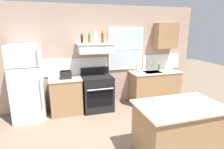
{
  "coord_description": "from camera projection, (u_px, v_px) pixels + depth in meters",
  "views": [
    {
      "loc": [
        -1.21,
        -2.64,
        2.11
      ],
      "look_at": [
        -0.05,
        1.2,
        1.1
      ],
      "focal_mm": 29.57,
      "sensor_mm": 36.0,
      "label": 1
    }
  ],
  "objects": [
    {
      "name": "bottle_amber_wine",
      "position": [
        102.0,
        38.0,
        4.6
      ],
      "size": [
        0.07,
        0.07,
        0.3
      ],
      "color": "brown",
      "rests_on": "range_hood_shelf"
    },
    {
      "name": "stove_range",
      "position": [
        97.0,
        93.0,
        4.85
      ],
      "size": [
        0.76,
        0.69,
        1.09
      ],
      "color": "black",
      "rests_on": "ground_plane"
    },
    {
      "name": "bottle_brown_stout",
      "position": [
        82.0,
        39.0,
        4.53
      ],
      "size": [
        0.06,
        0.06,
        0.24
      ],
      "color": "#381E0F",
      "rests_on": "range_hood_shelf"
    },
    {
      "name": "dish_soap_bottle",
      "position": [
        159.0,
        67.0,
        5.38
      ],
      "size": [
        0.06,
        0.06,
        0.18
      ],
      "primitive_type": "cylinder",
      "color": "#268C3F",
      "rests_on": "counter_right_with_sink"
    },
    {
      "name": "ground_plane",
      "position": [
        134.0,
        149.0,
        3.31
      ],
      "size": [
        16.0,
        16.0,
        0.0
      ],
      "primitive_type": "plane",
      "color": "#7A6651"
    },
    {
      "name": "range_hood_shelf",
      "position": [
        96.0,
        48.0,
        4.66
      ],
      "size": [
        0.96,
        0.52,
        0.24
      ],
      "color": "silver"
    },
    {
      "name": "counter_right_with_sink",
      "position": [
        154.0,
        87.0,
        5.36
      ],
      "size": [
        1.43,
        0.63,
        0.91
      ],
      "color": "#9E754C",
      "rests_on": "ground_plane"
    },
    {
      "name": "sink_faucet",
      "position": [
        151.0,
        65.0,
        5.27
      ],
      "size": [
        0.03,
        0.17,
        0.28
      ],
      "color": "silver",
      "rests_on": "counter_right_with_sink"
    },
    {
      "name": "bottle_olive_oil_square",
      "position": [
        89.0,
        39.0,
        4.53
      ],
      "size": [
        0.06,
        0.06,
        0.26
      ],
      "color": "#4C601E",
      "rests_on": "range_hood_shelf"
    },
    {
      "name": "back_wall",
      "position": [
        104.0,
        57.0,
        5.05
      ],
      "size": [
        5.4,
        0.11,
        2.7
      ],
      "color": "tan",
      "rests_on": "ground_plane"
    },
    {
      "name": "toaster",
      "position": [
        65.0,
        75.0,
        4.5
      ],
      "size": [
        0.3,
        0.2,
        0.19
      ],
      "color": "black",
      "rests_on": "counter_left_of_stove"
    },
    {
      "name": "kitchen_island",
      "position": [
        178.0,
        130.0,
        3.07
      ],
      "size": [
        1.4,
        0.9,
        0.91
      ],
      "color": "#9E754C",
      "rests_on": "ground_plane"
    },
    {
      "name": "counter_left_of_stove",
      "position": [
        66.0,
        95.0,
        4.66
      ],
      "size": [
        0.79,
        0.63,
        0.91
      ],
      "color": "#9E754C",
      "rests_on": "ground_plane"
    },
    {
      "name": "paper_towel_roll",
      "position": [
        138.0,
        68.0,
        5.07
      ],
      "size": [
        0.11,
        0.11,
        0.27
      ],
      "primitive_type": "cylinder",
      "color": "white",
      "rests_on": "counter_right_with_sink"
    },
    {
      "name": "refrigerator",
      "position": [
        28.0,
        83.0,
        4.26
      ],
      "size": [
        0.7,
        0.72,
        1.77
      ],
      "color": "white",
      "rests_on": "ground_plane"
    },
    {
      "name": "upper_cabinet_right",
      "position": [
        166.0,
        36.0,
        5.24
      ],
      "size": [
        0.64,
        0.32,
        0.7
      ],
      "color": "#9E754C"
    },
    {
      "name": "bottle_rose_pink",
      "position": [
        108.0,
        38.0,
        4.7
      ],
      "size": [
        0.07,
        0.07,
        0.3
      ],
      "color": "#C67F84",
      "rests_on": "range_hood_shelf"
    },
    {
      "name": "bottle_clear_tall",
      "position": [
        95.0,
        37.0,
        4.64
      ],
      "size": [
        0.06,
        0.06,
        0.34
      ],
      "color": "silver",
      "rests_on": "range_hood_shelf"
    }
  ]
}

